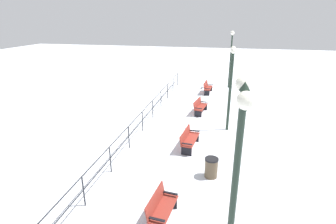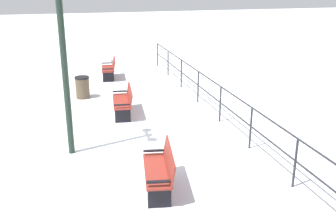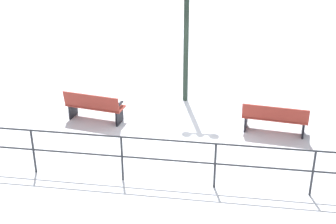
{
  "view_description": "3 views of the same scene",
  "coord_description": "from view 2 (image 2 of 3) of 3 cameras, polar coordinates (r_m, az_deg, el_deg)",
  "views": [
    {
      "loc": [
        1.39,
        -13.41,
        5.77
      ],
      "look_at": [
        -1.73,
        0.6,
        0.58
      ],
      "focal_mm": 28.29,
      "sensor_mm": 36.0,
      "label": 1
    },
    {
      "loc": [
        1.62,
        9.41,
        4.16
      ],
      "look_at": [
        -0.91,
        -0.15,
        0.75
      ],
      "focal_mm": 42.1,
      "sensor_mm": 36.0,
      "label": 2
    },
    {
      "loc": [
        -12.01,
        -1.37,
        6.37
      ],
      "look_at": [
        -1.27,
        0.22,
        1.01
      ],
      "focal_mm": 54.21,
      "sensor_mm": 36.0,
      "label": 3
    }
  ],
  "objects": [
    {
      "name": "ground_plane",
      "position": [
        10.42,
        -4.67,
        -4.59
      ],
      "size": [
        80.0,
        80.0,
        0.0
      ],
      "primitive_type": "plane",
      "color": "white",
      "rests_on": "ground"
    },
    {
      "name": "bench_nearest",
      "position": [
        17.13,
        -8.42,
        6.29
      ],
      "size": [
        0.71,
        1.45,
        0.89
      ],
      "rotation": [
        0.0,
        0.0,
        -0.1
      ],
      "color": "maroon",
      "rests_on": "ground"
    },
    {
      "name": "bench_second",
      "position": [
        12.49,
        -6.39,
        1.62
      ],
      "size": [
        0.74,
        1.73,
        0.86
      ],
      "rotation": [
        0.0,
        0.0,
        -0.1
      ],
      "color": "maroon",
      "rests_on": "ground"
    },
    {
      "name": "bench_third",
      "position": [
        8.1,
        -1.06,
        -8.25
      ],
      "size": [
        0.8,
        1.66,
        0.88
      ],
      "rotation": [
        0.0,
        0.0,
        -0.16
      ],
      "color": "maroon",
      "rests_on": "ground"
    },
    {
      "name": "lamppost_middle",
      "position": [
        9.36,
        -15.11,
        10.58
      ],
      "size": [
        0.28,
        1.0,
        4.38
      ],
      "color": "#1E2D23",
      "rests_on": "ground"
    },
    {
      "name": "waterfront_railing",
      "position": [
        10.93,
        9.61,
        0.54
      ],
      "size": [
        0.05,
        18.36,
        1.11
      ],
      "color": "#26282D",
      "rests_on": "ground"
    },
    {
      "name": "trash_bin",
      "position": [
        14.49,
        -12.28,
        3.52
      ],
      "size": [
        0.51,
        0.51,
        0.78
      ],
      "color": "brown",
      "rests_on": "ground"
    }
  ]
}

